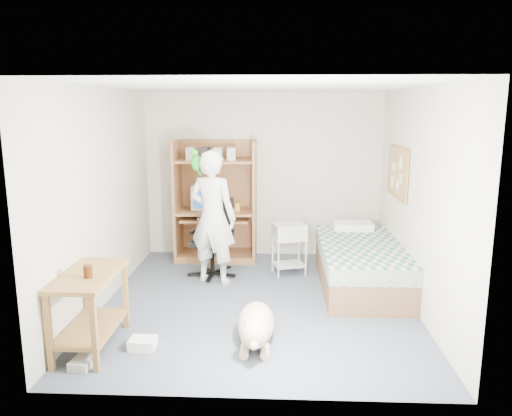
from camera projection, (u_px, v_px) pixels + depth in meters
The scene contains 21 objects.
floor at pixel (258, 302), 5.94m from camera, with size 4.00×4.00×0.00m, color #404857.
wall_back at pixel (263, 175), 7.64m from camera, with size 3.60×0.02×2.50m, color beige.
wall_right at pixel (418, 200), 5.61m from camera, with size 0.02×4.00×2.50m, color beige.
wall_left at pixel (103, 198), 5.76m from camera, with size 0.02×4.00×2.50m, color beige.
ceiling at pixel (258, 86), 5.44m from camera, with size 3.60×4.00×0.02m, color white.
computer_hutch at pixel (216, 206), 7.50m from camera, with size 1.20×0.63×1.80m.
bed at pixel (361, 264), 6.42m from camera, with size 1.02×2.02×0.66m.
side_desk at pixel (90, 299), 4.73m from camera, with size 0.50×1.00×0.75m.
corkboard at pixel (398, 172), 6.45m from camera, with size 0.04×0.94×0.66m.
office_chair at pixel (214, 248), 6.85m from camera, with size 0.60×0.61×1.05m.
person at pixel (213, 217), 6.45m from camera, with size 0.64×0.42×1.75m, color white.
parrot at pixel (196, 161), 6.33m from camera, with size 0.13×0.22×0.35m.
dog at pixel (256, 325), 4.88m from camera, with size 0.37×1.14×0.43m.
printer_cart at pixel (289, 249), 6.88m from camera, with size 0.52×0.46×0.53m.
printer at pixel (289, 230), 6.83m from camera, with size 0.42×0.32×0.18m, color beige.
crt_monitor at pixel (206, 197), 7.49m from camera, with size 0.40×0.42×0.36m.
keyboard at pixel (213, 218), 7.38m from camera, with size 0.45×0.16×0.03m, color beige.
pencil_cup at pixel (238, 207), 7.40m from camera, with size 0.08×0.08×0.12m, color gold.
drink_glass at pixel (88, 271), 4.54m from camera, with size 0.08×0.08×0.12m, color #3A1B09.
floor_box_a at pixel (143, 343), 4.79m from camera, with size 0.25×0.20×0.10m, color white.
floor_box_b at pixel (83, 363), 4.44m from camera, with size 0.18×0.22×0.08m, color #BCBCB6.
Camera 1 is at (0.23, -5.59, 2.29)m, focal length 35.00 mm.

